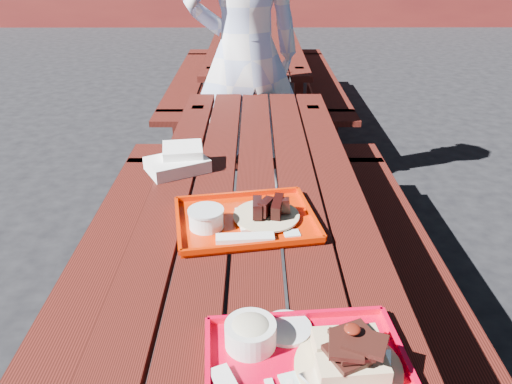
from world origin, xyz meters
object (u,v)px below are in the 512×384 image
person (245,56)px  near_tray (307,355)px  picnic_table_far (255,64)px  far_tray (244,218)px  picnic_table_near (256,237)px

person → near_tray: bearing=79.7°
picnic_table_far → far_tray: bearing=-90.7°
picnic_table_near → person: 1.42m
near_tray → person: 2.18m
picnic_table_far → far_tray: size_ratio=5.12×
picnic_table_near → far_tray: (-0.04, -0.23, 0.21)m
near_tray → person: size_ratio=0.24×
picnic_table_near → person: (-0.06, 1.37, 0.37)m
picnic_table_near → far_tray: size_ratio=5.12×
picnic_table_far → near_tray: bearing=-88.4°
picnic_table_far → person: size_ratio=1.30×
picnic_table_near → picnic_table_far: same height
picnic_table_far → near_tray: near_tray is taller
picnic_table_near → person: person is taller
picnic_table_near → person: size_ratio=1.30×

